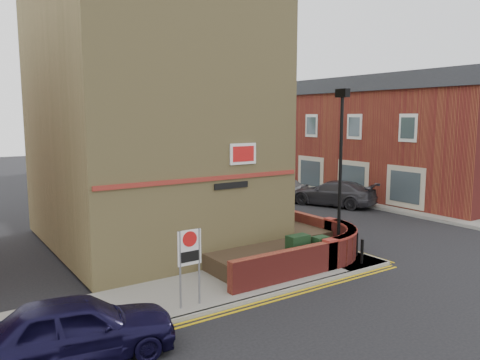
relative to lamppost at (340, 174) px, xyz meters
name	(u,v)px	position (x,y,z in m)	size (l,w,h in m)	color
ground	(330,280)	(-1.60, -1.20, -3.34)	(120.00, 120.00, 0.00)	black
pavement_corner	(217,286)	(-5.10, 0.30, -3.28)	(13.00, 3.00, 0.12)	gray
pavement_main	(173,201)	(0.40, 14.80, -3.28)	(2.00, 32.00, 0.12)	gray
pavement_far	(330,192)	(11.40, 11.80, -3.28)	(4.00, 40.00, 0.12)	gray
kerb_side	(244,302)	(-5.10, -1.20, -3.28)	(13.00, 0.15, 0.12)	gray
kerb_main_near	(187,200)	(1.40, 14.80, -3.28)	(0.15, 32.00, 0.12)	gray
kerb_main_far	(310,195)	(9.40, 11.80, -3.28)	(0.15, 40.00, 0.12)	gray
yellow_lines_side	(249,306)	(-5.10, -1.45, -3.34)	(13.00, 0.28, 0.01)	gold
yellow_lines_main	(190,200)	(1.65, 14.80, -3.34)	(0.28, 32.00, 0.01)	gold
corner_building	(150,98)	(-4.44, 6.80, 2.88)	(8.95, 10.40, 13.60)	tan
garden_wall	(282,261)	(-1.60, 1.30, -3.34)	(6.80, 6.00, 1.20)	maroon
lamppost	(340,174)	(0.00, 0.00, 0.00)	(0.25, 0.50, 6.30)	black
utility_cabinet_large	(298,252)	(-1.90, 0.10, -2.62)	(0.80, 0.45, 1.20)	#163319
utility_cabinet_small	(320,252)	(-1.10, -0.20, -2.67)	(0.55, 0.40, 1.10)	#163319
bollard_near	(362,252)	(0.40, -0.80, -2.77)	(0.11, 0.11, 0.90)	black
bollard_far	(357,244)	(1.00, 0.00, -2.77)	(0.11, 0.11, 0.90)	black
zone_sign	(190,254)	(-6.60, -0.70, -1.70)	(0.72, 0.07, 2.20)	slate
far_terrace	(309,134)	(12.90, 15.80, 0.70)	(5.40, 30.40, 8.00)	maroon
far_terrace_cream	(186,129)	(12.90, 36.80, 0.71)	(5.40, 12.40, 8.00)	beige
tree_near	(186,129)	(0.40, 12.85, 1.36)	(3.64, 3.65, 6.70)	#382B1E
tree_mid	(135,120)	(0.40, 20.85, 1.85)	(4.03, 4.03, 7.42)	#382B1E
tree_far	(100,123)	(0.40, 28.85, 1.57)	(3.81, 3.81, 7.00)	#382B1E
traffic_light_assembly	(126,150)	(0.80, 23.80, -0.56)	(0.20, 0.16, 4.20)	black
navy_hatchback	(78,328)	(-9.97, -1.70, -2.60)	(1.75, 4.34, 1.48)	black
silver_car_near	(215,196)	(2.00, 12.18, -2.69)	(1.39, 3.99, 1.32)	#94959A
red_car_main	(171,182)	(2.59, 19.52, -2.75)	(1.96, 4.25, 1.18)	#972A10
grey_car_far	(333,193)	(8.13, 8.34, -2.57)	(2.16, 5.30, 1.54)	#35343A
silver_car_far	(280,187)	(7.61, 12.80, -2.68)	(1.56, 3.88, 1.32)	#999AA0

